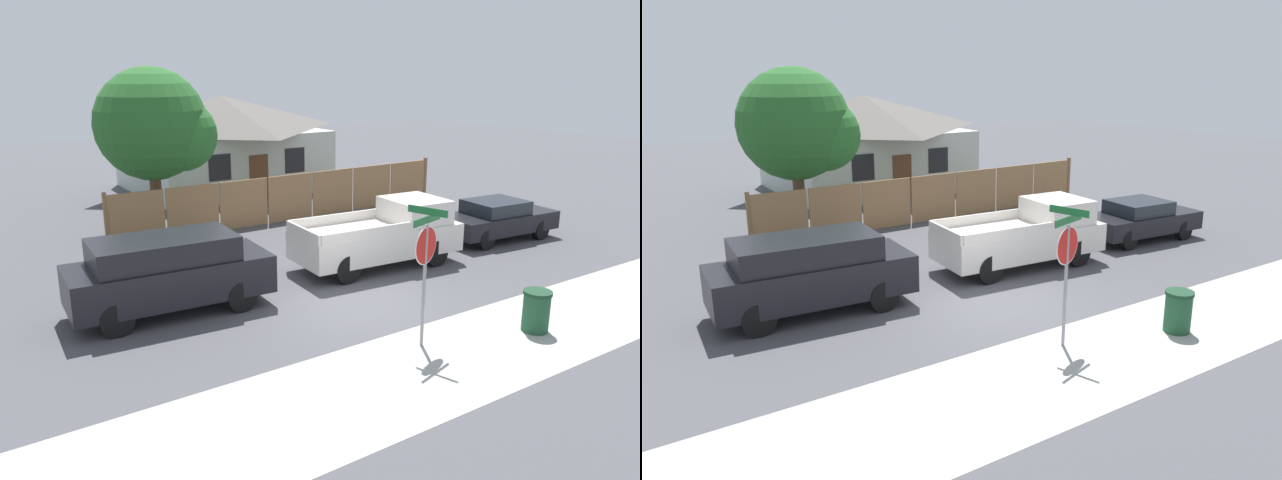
{
  "view_description": "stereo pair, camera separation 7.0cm",
  "coord_description": "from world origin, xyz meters",
  "views": [
    {
      "loc": [
        -8.86,
        -11.62,
        5.75
      ],
      "look_at": [
        -0.61,
        0.57,
        1.6
      ],
      "focal_mm": 35.0,
      "sensor_mm": 36.0,
      "label": 1
    },
    {
      "loc": [
        -8.8,
        -11.66,
        5.75
      ],
      "look_at": [
        -0.61,
        0.57,
        1.6
      ],
      "focal_mm": 35.0,
      "sensor_mm": 36.0,
      "label": 2
    }
  ],
  "objects": [
    {
      "name": "orange_pickup",
      "position": [
        2.59,
        1.98,
        0.92
      ],
      "size": [
        5.09,
        2.33,
        1.9
      ],
      "rotation": [
        0.0,
        0.0,
        -0.08
      ],
      "color": "silver",
      "rests_on": "ground"
    },
    {
      "name": "house",
      "position": [
        3.98,
        15.7,
        2.26
      ],
      "size": [
        8.84,
        7.75,
        4.37
      ],
      "color": "#B2C1B7",
      "rests_on": "ground"
    },
    {
      "name": "sidewalk_strip",
      "position": [
        0.0,
        -3.6,
        0.0
      ],
      "size": [
        36.0,
        3.2,
        0.01
      ],
      "color": "#A3A39E",
      "rests_on": "ground"
    },
    {
      "name": "stop_sign",
      "position": [
        -0.27,
        -2.77,
        2.04
      ],
      "size": [
        0.97,
        0.88,
        3.0
      ],
      "rotation": [
        0.0,
        0.0,
        0.28
      ],
      "color": "gray",
      "rests_on": "ground"
    },
    {
      "name": "ground_plane",
      "position": [
        0.0,
        0.0,
        0.0
      ],
      "size": [
        80.0,
        80.0,
        0.0
      ],
      "primitive_type": "plane",
      "color": "#47474C"
    },
    {
      "name": "trash_bin",
      "position": [
        2.35,
        -3.64,
        0.48
      ],
      "size": [
        0.63,
        0.63,
        0.95
      ],
      "color": "#1E4C2D",
      "rests_on": "ground"
    },
    {
      "name": "oak_tree",
      "position": [
        -1.48,
        9.09,
        3.73
      ],
      "size": [
        4.0,
        3.81,
        5.72
      ],
      "color": "brown",
      "rests_on": "ground"
    },
    {
      "name": "parked_sedan",
      "position": [
        7.63,
        2.0,
        0.71
      ],
      "size": [
        4.17,
        2.04,
        1.37
      ],
      "rotation": [
        0.0,
        0.0,
        -0.08
      ],
      "color": "black",
      "rests_on": "ground"
    },
    {
      "name": "red_suv",
      "position": [
        -3.97,
        2.0,
        1.02
      ],
      "size": [
        4.87,
        2.22,
        1.87
      ],
      "rotation": [
        0.0,
        0.0,
        -0.08
      ],
      "color": "black",
      "rests_on": "ground"
    },
    {
      "name": "wooden_fence",
      "position": [
        3.25,
        8.28,
        0.88
      ],
      "size": [
        13.97,
        0.12,
        1.85
      ],
      "color": "#997047",
      "rests_on": "ground"
    }
  ]
}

